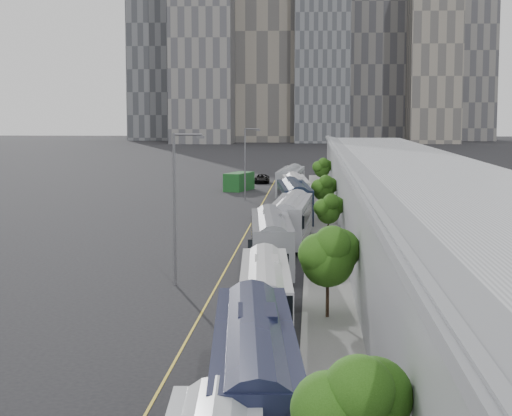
# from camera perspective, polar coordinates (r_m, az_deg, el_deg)

# --- Properties ---
(sidewalk) EXTENTS (10.00, 170.00, 0.12)m
(sidewalk) POSITION_cam_1_polar(r_m,az_deg,el_deg) (65.20, 7.68, -3.30)
(sidewalk) COLOR gray
(sidewalk) RESTS_ON ground
(lane_line) EXTENTS (0.12, 160.00, 0.02)m
(lane_line) POSITION_cam_1_polar(r_m,az_deg,el_deg) (65.33, -1.56, -3.27)
(lane_line) COLOR gold
(lane_line) RESTS_ON ground
(depot) EXTENTS (12.45, 160.40, 7.20)m
(depot) POSITION_cam_1_polar(r_m,az_deg,el_deg) (65.12, 11.23, -0.31)
(depot) COLOR gray
(depot) RESTS_ON ground
(skyline) EXTENTS (145.00, 64.00, 120.00)m
(skyline) POSITION_cam_1_polar(r_m,az_deg,el_deg) (335.76, 2.54, 13.18)
(skyline) COLOR slate
(skyline) RESTS_ON ground
(bus_1) EXTENTS (3.88, 13.81, 3.99)m
(bus_1) POSITION_cam_1_polar(r_m,az_deg,el_deg) (29.69, -0.12, -11.79)
(bus_1) COLOR #171A33
(bus_1) RESTS_ON ground
(bus_2) EXTENTS (3.19, 12.22, 3.53)m
(bus_2) POSITION_cam_1_polar(r_m,az_deg,el_deg) (43.06, 0.61, -6.31)
(bus_2) COLOR silver
(bus_2) RESTS_ON ground
(bus_3) EXTENTS (3.66, 13.46, 3.89)m
(bus_3) POSITION_cam_1_polar(r_m,az_deg,el_deg) (59.86, 1.01, -2.57)
(bus_3) COLOR slate
(bus_3) RESTS_ON ground
(bus_4) EXTENTS (3.52, 13.68, 3.96)m
(bus_4) POSITION_cam_1_polar(r_m,az_deg,el_deg) (71.76, 2.37, -1.06)
(bus_4) COLOR #A2A4AC
(bus_4) RESTS_ON ground
(bus_5) EXTENTS (4.02, 14.03, 4.04)m
(bus_5) POSITION_cam_1_polar(r_m,az_deg,el_deg) (86.45, 2.56, 0.23)
(bus_5) COLOR black
(bus_5) RESTS_ON ground
(bus_6) EXTENTS (3.45, 12.83, 3.71)m
(bus_6) POSITION_cam_1_polar(r_m,az_deg,el_deg) (99.16, 2.64, 0.93)
(bus_6) COLOR silver
(bus_6) RESTS_ON ground
(bus_7) EXTENTS (3.58, 13.51, 3.91)m
(bus_7) POSITION_cam_1_polar(r_m,az_deg,el_deg) (112.56, 2.33, 1.62)
(bus_7) COLOR gray
(bus_7) RESTS_ON ground
(tree_0) EXTENTS (2.50, 2.50, 5.08)m
(tree_0) POSITION_cam_1_polar(r_m,az_deg,el_deg) (21.55, 6.22, -12.97)
(tree_0) COLOR black
(tree_0) RESTS_ON ground
(tree_1) EXTENTS (2.88, 2.88, 5.06)m
(tree_1) POSITION_cam_1_polar(r_m,az_deg,el_deg) (45.36, 4.81, -2.95)
(tree_1) COLOR black
(tree_1) RESTS_ON ground
(tree_2) EXTENTS (1.91, 1.91, 4.17)m
(tree_2) POSITION_cam_1_polar(r_m,az_deg,el_deg) (69.48, 4.85, -0.06)
(tree_2) COLOR black
(tree_2) RESTS_ON ground
(tree_3) EXTENTS (2.17, 2.17, 4.40)m
(tree_3) POSITION_cam_1_polar(r_m,az_deg,el_deg) (88.01, 4.54, 1.36)
(tree_3) COLOR black
(tree_3) RESTS_ON ground
(tree_4) EXTENTS (2.04, 2.04, 4.83)m
(tree_4) POSITION_cam_1_polar(r_m,az_deg,el_deg) (112.59, 4.41, 2.70)
(tree_4) COLOR black
(tree_4) RESTS_ON ground
(street_lamp_near) EXTENTS (2.04, 0.22, 9.68)m
(street_lamp_near) POSITION_cam_1_polar(r_m,az_deg,el_deg) (54.23, -5.28, 0.63)
(street_lamp_near) COLOR #59595E
(street_lamp_near) RESTS_ON ground
(street_lamp_far) EXTENTS (2.04, 0.22, 9.03)m
(street_lamp_far) POSITION_cam_1_polar(r_m,az_deg,el_deg) (107.28, -0.64, 3.30)
(street_lamp_far) COLOR #59595E
(street_lamp_far) RESTS_ON ground
(shipping_container) EXTENTS (4.09, 6.39, 2.53)m
(shipping_container) POSITION_cam_1_polar(r_m,az_deg,el_deg) (120.90, -1.15, 1.77)
(shipping_container) COLOR #16491C
(shipping_container) RESTS_ON ground
(suv) EXTENTS (2.41, 5.05, 1.39)m
(suv) POSITION_cam_1_polar(r_m,az_deg,el_deg) (133.80, 0.39, 1.97)
(suv) COLOR black
(suv) RESTS_ON ground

